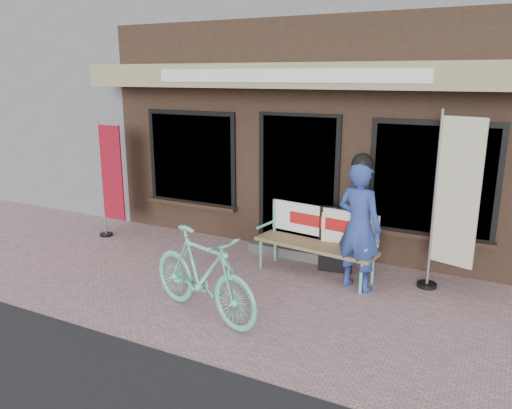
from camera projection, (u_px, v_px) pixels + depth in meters
The scene contains 9 objects.
ground at pixel (237, 296), 6.41m from camera, with size 70.00×70.00×0.00m, color #B4898F.
storefront at pixel (357, 63), 9.93m from camera, with size 7.00×6.77×6.00m.
neighbor_left_near at pixel (69, 59), 14.09m from camera, with size 10.00×7.00×6.40m, color slate.
bench at pixel (318, 236), 7.02m from camera, with size 1.81×0.68×0.96m.
person at pixel (359, 224), 6.45m from camera, with size 0.71×0.57×1.82m.
bicycle at pixel (203, 274), 5.77m from camera, with size 0.49×1.75×1.05m, color #69CDB4.
nobori_red at pixel (110, 179), 8.47m from camera, with size 0.59×0.23×2.03m.
nobori_cream at pixel (453, 202), 6.24m from camera, with size 0.70×0.33×2.36m.
menu_stand at pixel (336, 239), 7.09m from camera, with size 0.49×0.18×0.97m.
Camera 1 is at (2.91, -5.14, 2.77)m, focal length 35.00 mm.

